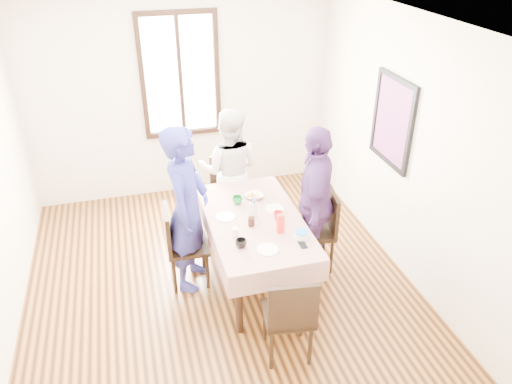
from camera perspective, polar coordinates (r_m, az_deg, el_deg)
ground at (r=5.41m, az=-4.07°, el=-10.65°), size 4.50×4.50×0.00m
back_wall at (r=6.72m, az=-8.53°, el=10.64°), size 4.00×0.00×4.00m
right_wall at (r=5.36m, az=16.87°, el=4.69°), size 0.00×4.50×4.50m
window_frame at (r=6.61m, az=-8.70°, el=13.05°), size 1.02×0.06×1.62m
window_pane at (r=6.62m, az=-8.72°, el=13.07°), size 0.90×0.02×1.50m
art_poster at (r=5.50m, az=15.42°, el=7.85°), size 0.04×0.76×0.96m
dining_table at (r=5.27m, az=-0.15°, el=-6.62°), size 0.82×1.57×0.75m
tablecloth at (r=5.06m, az=-0.15°, el=-3.13°), size 0.94×1.69×0.01m
chair_left at (r=5.24m, az=-7.83°, el=-6.11°), size 0.44×0.44×0.91m
chair_right at (r=5.45m, az=6.66°, el=-4.47°), size 0.48×0.48×0.91m
chair_far at (r=6.11m, az=-2.84°, el=-0.24°), size 0.45×0.45×0.91m
chair_near at (r=4.43m, az=3.68°, el=-13.72°), size 0.47×0.47×0.91m
person_left at (r=5.01m, az=-7.95°, el=-2.02°), size 0.65×0.77×1.78m
person_far at (r=5.94m, az=-2.87°, el=2.36°), size 0.92×0.82×1.55m
person_right at (r=5.24m, az=6.71°, el=-1.02°), size 0.77×1.06×1.68m
mug_black at (r=4.63m, az=-1.73°, el=-5.90°), size 0.12×0.12×0.08m
mug_flag at (r=5.01m, az=2.58°, el=-2.78°), size 0.14×0.14×0.09m
mug_green at (r=5.30m, az=-2.15°, el=-0.93°), size 0.13×0.13×0.08m
serving_bowl at (r=5.40m, az=-0.21°, el=-0.48°), size 0.23×0.23×0.05m
juice_carton at (r=4.81m, az=2.82°, el=-3.63°), size 0.06×0.06×0.20m
butter_tub at (r=4.77m, az=5.23°, el=-4.97°), size 0.13×0.13×0.06m
jam_jar at (r=4.92m, az=-0.54°, el=-3.42°), size 0.07×0.07×0.09m
drinking_glass at (r=4.77m, az=-2.44°, el=-4.61°), size 0.06×0.06×0.09m
smartphone at (r=4.69m, az=5.37°, el=-6.03°), size 0.06×0.13×0.01m
flower_vase at (r=5.06m, az=-0.35°, el=-2.02°), size 0.08×0.08×0.16m
plate_left at (r=5.08m, az=-3.49°, el=-2.85°), size 0.20×0.20×0.01m
plate_right at (r=5.21m, az=2.17°, el=-1.93°), size 0.20×0.20×0.01m
plate_near at (r=4.61m, az=1.35°, el=-6.62°), size 0.20×0.20×0.01m
butter_lid at (r=4.75m, az=5.25°, el=-4.59°), size 0.12×0.12×0.01m
flower_bunch at (r=4.99m, az=-0.35°, el=-0.76°), size 0.09×0.09×0.10m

